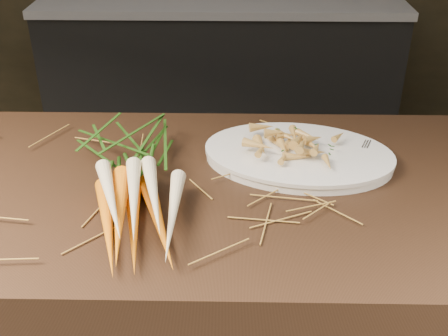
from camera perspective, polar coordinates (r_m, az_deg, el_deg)
The scene contains 7 objects.
main_counter at distance 1.52m, azimuth -13.88°, elevation -15.89°, with size 2.40×0.70×0.90m, color black.
back_counter at distance 3.09m, azimuth -0.28°, elevation 9.52°, with size 1.82×0.62×0.84m.
straw_bedding at distance 1.24m, azimuth -16.47°, elevation -1.02°, with size 1.40×0.60×0.02m, color olive, non-canonical shape.
root_veg_bunch at distance 1.16m, azimuth -9.46°, elevation -0.13°, with size 0.26×0.54×0.10m.
serving_platter at distance 1.27m, azimuth 7.55°, elevation 1.10°, with size 0.42×0.28×0.02m, color white, non-canonical shape.
roasted_veg_heap at distance 1.26m, azimuth 7.66°, elevation 2.47°, with size 0.21×0.15×0.05m, color #B38336, non-canonical shape.
serving_fork at distance 1.26m, azimuth 14.31°, elevation 0.54°, with size 0.01×0.16×0.00m, color silver.
Camera 1 is at (0.37, -0.71, 1.53)m, focal length 45.00 mm.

